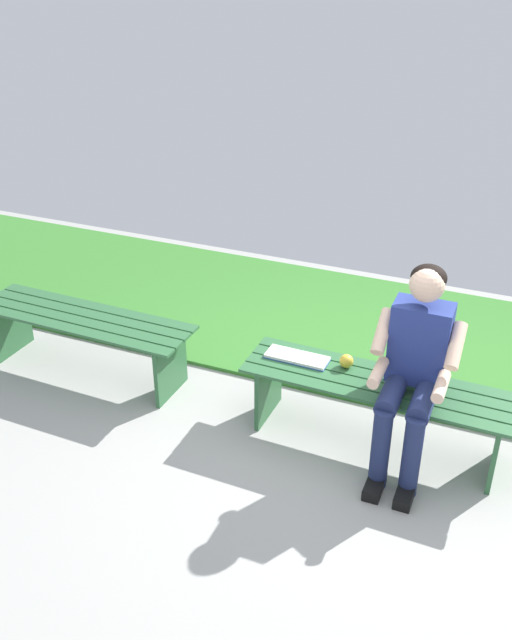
{
  "coord_description": "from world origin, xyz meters",
  "views": [
    {
      "loc": [
        -0.68,
        3.59,
        2.89
      ],
      "look_at": [
        0.76,
        0.15,
        0.82
      ],
      "focal_mm": 39.37,
      "sensor_mm": 36.0,
      "label": 1
    }
  ],
  "objects": [
    {
      "name": "ground_plane",
      "position": [
        1.08,
        1.0,
        -0.02
      ],
      "size": [
        10.0,
        7.0,
        0.04
      ],
      "primitive_type": "cube",
      "color": "#9E9E99"
    },
    {
      "name": "grass_strip",
      "position": [
        1.08,
        -1.35,
        0.01
      ],
      "size": [
        9.0,
        1.96,
        0.03
      ],
      "primitive_type": "cube",
      "color": "#387A2D",
      "rests_on": "ground"
    },
    {
      "name": "bench_near",
      "position": [
        0.0,
        0.0,
        0.36
      ],
      "size": [
        1.73,
        0.48,
        0.47
      ],
      "rotation": [
        0.0,
        0.0,
        -0.02
      ],
      "color": "#2D6038",
      "rests_on": "ground"
    },
    {
      "name": "bench_far",
      "position": [
        2.17,
        0.0,
        0.35
      ],
      "size": [
        1.66,
        0.48,
        0.47
      ],
      "rotation": [
        0.0,
        0.0,
        -0.02
      ],
      "color": "#2D6038",
      "rests_on": "ground"
    },
    {
      "name": "person_seated",
      "position": [
        -0.21,
        0.1,
        0.7
      ],
      "size": [
        0.5,
        0.69,
        1.27
      ],
      "color": "navy",
      "rests_on": "ground"
    },
    {
      "name": "apple",
      "position": [
        0.24,
        -0.08,
        0.51
      ],
      "size": [
        0.09,
        0.09,
        0.09
      ],
      "primitive_type": "sphere",
      "color": "gold",
      "rests_on": "bench_near"
    },
    {
      "name": "book_open",
      "position": [
        0.56,
        -0.05,
        0.48
      ],
      "size": [
        0.42,
        0.17,
        0.02
      ],
      "rotation": [
        0.0,
        0.0,
        -0.02
      ],
      "color": "white",
      "rests_on": "bench_near"
    }
  ]
}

